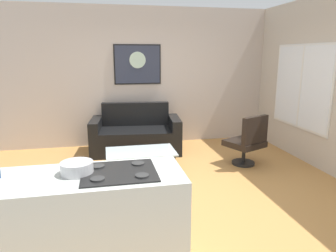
{
  "coord_description": "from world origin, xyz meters",
  "views": [
    {
      "loc": [
        -0.84,
        -3.99,
        1.86
      ],
      "look_at": [
        0.17,
        0.9,
        0.7
      ],
      "focal_mm": 33.02,
      "sensor_mm": 36.0,
      "label": 1
    }
  ],
  "objects_px": {
    "armchair": "(248,141)",
    "wall_painting": "(138,64)",
    "mixing_bowl": "(77,168)",
    "coffee_table": "(141,153)",
    "couch": "(136,136)"
  },
  "relations": [
    {
      "from": "armchair",
      "to": "wall_painting",
      "type": "distance_m",
      "value": 2.69
    },
    {
      "from": "armchair",
      "to": "mixing_bowl",
      "type": "height_order",
      "value": "mixing_bowl"
    },
    {
      "from": "couch",
      "to": "mixing_bowl",
      "type": "distance_m",
      "value": 3.53
    },
    {
      "from": "couch",
      "to": "mixing_bowl",
      "type": "xyz_separation_m",
      "value": [
        -0.82,
        -3.38,
        0.66
      ]
    },
    {
      "from": "coffee_table",
      "to": "mixing_bowl",
      "type": "relative_size",
      "value": 4.06
    },
    {
      "from": "mixing_bowl",
      "to": "wall_painting",
      "type": "relative_size",
      "value": 0.27
    },
    {
      "from": "mixing_bowl",
      "to": "wall_painting",
      "type": "distance_m",
      "value": 4.09
    },
    {
      "from": "coffee_table",
      "to": "armchair",
      "type": "relative_size",
      "value": 1.21
    },
    {
      "from": "armchair",
      "to": "couch",
      "type": "bearing_deg",
      "value": 146.31
    },
    {
      "from": "coffee_table",
      "to": "mixing_bowl",
      "type": "xyz_separation_m",
      "value": [
        -0.76,
        -2.13,
        0.6
      ]
    },
    {
      "from": "mixing_bowl",
      "to": "armchair",
      "type": "bearing_deg",
      "value": 40.28
    },
    {
      "from": "coffee_table",
      "to": "mixing_bowl",
      "type": "distance_m",
      "value": 2.34
    },
    {
      "from": "armchair",
      "to": "wall_painting",
      "type": "relative_size",
      "value": 0.92
    },
    {
      "from": "armchair",
      "to": "mixing_bowl",
      "type": "distance_m",
      "value": 3.43
    },
    {
      "from": "couch",
      "to": "coffee_table",
      "type": "xyz_separation_m",
      "value": [
        -0.05,
        -1.25,
        0.06
      ]
    }
  ]
}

